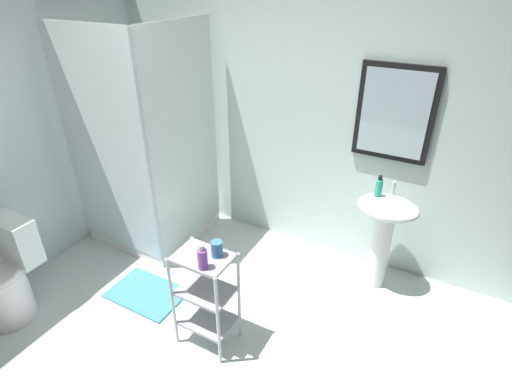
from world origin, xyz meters
The scene contains 11 objects.
ground_plane centered at (0.00, 0.00, -0.01)m, with size 4.20×4.20×0.02m, color silver.
wall_back centered at (0.01, 1.85, 1.25)m, with size 4.20×0.14×2.50m.
shower_stall centered at (-1.18, 1.17, 0.46)m, with size 0.92×0.92×2.00m.
pedestal_sink centered at (0.86, 1.52, 0.58)m, with size 0.46×0.37×0.81m.
sink_faucet centered at (0.86, 1.64, 0.86)m, with size 0.03×0.03×0.10m, color silver.
toilet centered at (-1.48, -0.12, 0.31)m, with size 0.37×0.49×0.76m.
storage_cart centered at (-0.03, 0.38, 0.44)m, with size 0.38×0.28×0.74m.
hand_soap_bottle centered at (0.76, 1.55, 0.88)m, with size 0.05×0.05×0.17m.
conditioner_bottle_purple centered at (0.03, 0.29, 0.81)m, with size 0.06×0.06×0.17m.
rinse_cup centered at (0.04, 0.43, 0.79)m, with size 0.07×0.07×0.11m, color #3870B2.
bath_mat centered at (-0.73, 0.50, 0.01)m, with size 0.60×0.40×0.02m, color teal.
Camera 1 is at (1.20, -1.19, 2.30)m, focal length 27.73 mm.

